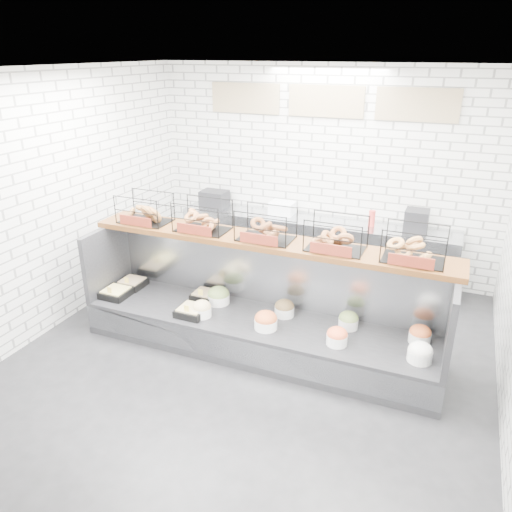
% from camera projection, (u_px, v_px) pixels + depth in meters
% --- Properties ---
extents(ground, '(5.50, 5.50, 0.00)m').
position_uv_depth(ground, '(247.00, 363.00, 5.42)').
color(ground, black).
rests_on(ground, ground).
extents(room_shell, '(5.02, 5.51, 3.01)m').
position_uv_depth(room_shell, '(269.00, 164.00, 5.15)').
color(room_shell, silver).
rests_on(room_shell, ground).
extents(display_case, '(4.00, 0.90, 1.20)m').
position_uv_depth(display_case, '(260.00, 322.00, 5.59)').
color(display_case, black).
rests_on(display_case, ground).
extents(bagel_shelf, '(4.10, 0.50, 0.40)m').
position_uv_depth(bagel_shelf, '(266.00, 229.00, 5.34)').
color(bagel_shelf, '#40220D').
rests_on(bagel_shelf, display_case).
extents(prep_counter, '(4.00, 0.60, 1.20)m').
position_uv_depth(prep_counter, '(313.00, 247.00, 7.32)').
color(prep_counter, '#93969B').
rests_on(prep_counter, ground).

